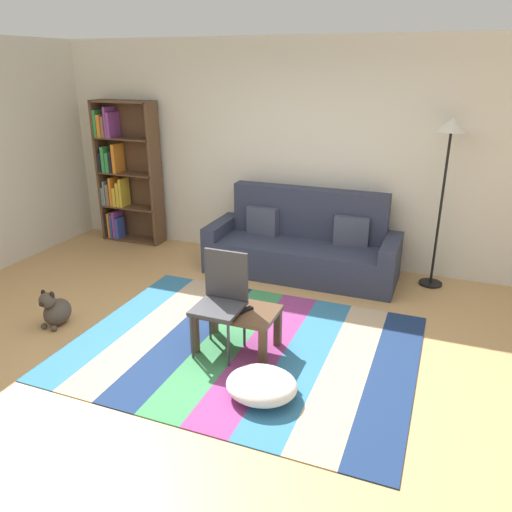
% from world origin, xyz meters
% --- Properties ---
extents(ground_plane, '(14.00, 14.00, 0.00)m').
position_xyz_m(ground_plane, '(0.00, 0.00, 0.00)').
color(ground_plane, tan).
extents(back_wall, '(6.80, 0.10, 2.70)m').
position_xyz_m(back_wall, '(0.00, 2.55, 1.35)').
color(back_wall, silver).
rests_on(back_wall, ground_plane).
extents(rug, '(3.00, 2.32, 0.01)m').
position_xyz_m(rug, '(0.16, 0.16, 0.01)').
color(rug, teal).
rests_on(rug, ground_plane).
extents(couch, '(2.26, 0.80, 1.00)m').
position_xyz_m(couch, '(0.16, 2.02, 0.34)').
color(couch, '#2D3347').
rests_on(couch, ground_plane).
extents(bookshelf, '(0.90, 0.28, 1.94)m').
position_xyz_m(bookshelf, '(-2.56, 2.31, 0.96)').
color(bookshelf, brown).
rests_on(bookshelf, ground_plane).
extents(coffee_table, '(0.72, 0.46, 0.39)m').
position_xyz_m(coffee_table, '(0.12, 0.12, 0.32)').
color(coffee_table, '#513826').
rests_on(coffee_table, rug).
extents(pouf, '(0.55, 0.50, 0.19)m').
position_xyz_m(pouf, '(0.57, -0.45, 0.11)').
color(pouf, white).
rests_on(pouf, rug).
extents(dog, '(0.22, 0.35, 0.40)m').
position_xyz_m(dog, '(-1.69, -0.12, 0.16)').
color(dog, '#473D33').
rests_on(dog, ground_plane).
extents(standing_lamp, '(0.32, 0.32, 1.87)m').
position_xyz_m(standing_lamp, '(1.65, 2.23, 1.56)').
color(standing_lamp, black).
rests_on(standing_lamp, ground_plane).
extents(tv_remote, '(0.10, 0.16, 0.02)m').
position_xyz_m(tv_remote, '(0.21, 0.11, 0.41)').
color(tv_remote, black).
rests_on(tv_remote, coffee_table).
extents(folding_chair, '(0.40, 0.40, 0.90)m').
position_xyz_m(folding_chair, '(0.00, 0.09, 0.53)').
color(folding_chair, '#38383D').
rests_on(folding_chair, ground_plane).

